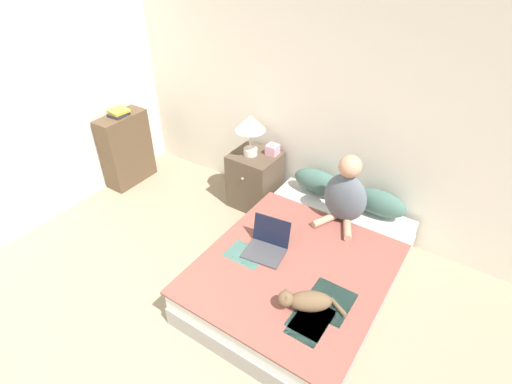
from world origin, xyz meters
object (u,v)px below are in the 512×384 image
pillow_far (379,203)px  table_lamp (250,126)px  person_sitting (345,194)px  nightstand (255,180)px  laptop_open (267,245)px  book_stack_top (119,113)px  pillow_near (318,182)px  tissue_box (272,149)px  cat_tabby (306,301)px  bookshelf (127,149)px  bed (303,269)px

pillow_far → table_lamp: bearing=-174.8°
person_sitting → nightstand: 1.18m
laptop_open → pillow_far: bearing=51.0°
book_stack_top → laptop_open: bearing=-11.6°
pillow_near → book_stack_top: bearing=-166.3°
person_sitting → book_stack_top: person_sitting is taller
nightstand → tissue_box: tissue_box is taller
person_sitting → tissue_box: bearing=163.6°
pillow_far → laptop_open: (-0.62, -1.04, -0.07)m
cat_tabby → nightstand: 1.86m
person_sitting → laptop_open: size_ratio=1.85×
person_sitting → tissue_box: (-0.97, 0.29, 0.04)m
nightstand → person_sitting: bearing=-8.8°
pillow_near → nightstand: nightstand is taller
laptop_open → bookshelf: 2.36m
bed → pillow_near: size_ratio=3.77×
laptop_open → cat_tabby: bearing=-40.8°
bed → tissue_box: bearing=134.8°
tissue_box → book_stack_top: size_ratio=0.61×
cat_tabby → tissue_box: tissue_box is taller
person_sitting → bookshelf: bearing=-174.0°
laptop_open → table_lamp: 1.33m
table_lamp → bookshelf: (-1.53, -0.43, -0.55)m
bed → cat_tabby: cat_tabby is taller
tissue_box → person_sitting: bearing=-16.4°
table_lamp → book_stack_top: 1.59m
pillow_near → tissue_box: 0.60m
person_sitting → bed: bearing=-96.9°
laptop_open → tissue_box: tissue_box is taller
pillow_far → nightstand: size_ratio=0.83×
table_lamp → person_sitting: bearing=-7.3°
pillow_far → tissue_box: bearing=179.6°
cat_tabby → bookshelf: size_ratio=0.54×
person_sitting → book_stack_top: 2.71m
person_sitting → nightstand: (-1.12, 0.17, -0.34)m
person_sitting → table_lamp: table_lamp is taller
cat_tabby → tissue_box: bearing=-83.6°
pillow_far → person_sitting: bearing=-132.0°
pillow_near → person_sitting: person_sitting is taller
pillow_far → laptop_open: bearing=-120.9°
laptop_open → nightstand: bearing=120.6°
bed → person_sitting: (0.07, 0.61, 0.48)m
pillow_far → person_sitting: 0.41m
bed → pillow_far: pillow_far is taller
pillow_far → nightstand: bearing=-175.7°
bed → pillow_far: (0.32, 0.89, 0.32)m
bed → pillow_near: 1.00m
nightstand → bed: bearing=-37.0°
laptop_open → book_stack_top: book_stack_top is taller
nightstand → book_stack_top: book_stack_top is taller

